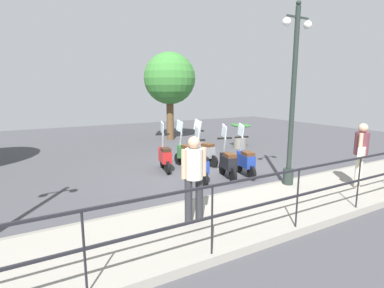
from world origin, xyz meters
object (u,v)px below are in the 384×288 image
Objects in this scene: pedestrian_with_bag at (361,150)px; scooter_near_2 at (200,165)px; scooter_near_0 at (245,160)px; scooter_far_2 at (165,156)px; lamp_post_near at (292,107)px; scooter_far_1 at (185,153)px; scooter_far_0 at (204,151)px; potted_palm at (240,138)px; scooter_near_1 at (228,162)px; tree_distant at (170,79)px; pedestrian_distant at (194,173)px.

pedestrian_with_bag is 4.04m from scooter_near_2.
scooter_far_2 is (1.69, 1.84, 0.00)m from scooter_near_0.
lamp_post_near is 3.85m from scooter_far_1.
scooter_far_0 is (1.70, 0.36, 0.00)m from scooter_near_0.
scooter_far_0 is (4.22, 1.87, -0.60)m from pedestrian_with_bag.
potted_palm is 4.60m from scooter_near_1.
scooter_near_2 is 1.63m from scooter_far_1.
tree_distant is 2.82× the size of scooter_far_2.
pedestrian_with_bag is (-1.02, -1.34, -1.04)m from lamp_post_near.
lamp_post_near reaches higher than scooter_near_2.
potted_palm is 3.40m from scooter_far_0.
pedestrian_distant reaches higher than scooter_far_1.
lamp_post_near is at bearing -122.41° from scooter_near_2.
pedestrian_with_bag is at bearing -137.33° from scooter_near_0.
scooter_far_2 is at bearing 77.31° from scooter_far_0.
lamp_post_near is 4.17× the size of potted_palm.
scooter_near_1 is (-3.36, 3.14, 0.04)m from potted_palm.
lamp_post_near reaches higher than pedestrian_with_bag.
tree_distant is 7.48m from scooter_near_0.
scooter_near_2 is (2.40, -1.59, -0.60)m from pedestrian_distant.
scooter_far_0 is at bearing 148.38° from pedestrian_distant.
scooter_near_2 is at bearing 43.81° from lamp_post_near.
scooter_near_2 is at bearing -153.39° from scooter_far_2.
scooter_far_0 is 0.71m from scooter_far_1.
pedestrian_distant is 0.37× the size of tree_distant.
tree_distant is 6.00m from scooter_far_0.
pedestrian_with_bag reaches higher than potted_palm.
scooter_near_1 is at bearing 25.12° from lamp_post_near.
potted_palm is at bearing -56.04° from scooter_far_2.
tree_distant is at bearing -15.03° from scooter_far_2.
pedestrian_with_bag is at bearing 88.94° from pedestrian_distant.
scooter_near_1 is 1.00× the size of scooter_far_0.
pedestrian_distant is (-0.72, 3.20, -1.03)m from lamp_post_near.
scooter_near_2 is at bearing 23.56° from pedestrian_with_bag.
scooter_far_2 is at bearing 111.80° from potted_palm.
scooter_far_1 is (4.29, 2.57, -0.60)m from pedestrian_with_bag.
scooter_far_1 is 1.00× the size of scooter_far_2.
tree_distant is 7.63m from scooter_near_2.
scooter_near_1 and scooter_far_1 have the same top height.
pedestrian_with_bag is 4.55m from pedestrian_distant.
scooter_near_1 is 1.00× the size of scooter_far_1.
pedestrian_with_bag is 3.00m from scooter_near_0.
pedestrian_with_bag is 0.37× the size of tree_distant.
scooter_near_0 and scooter_far_2 have the same top height.
pedestrian_distant is at bearing 102.71° from lamp_post_near.
scooter_near_0 is 1.00× the size of scooter_far_2.
pedestrian_with_bag and pedestrian_distant have the same top height.
scooter_far_0 is (1.52, -1.08, 0.00)m from scooter_near_2.
scooter_far_1 is (-5.22, 1.95, -2.55)m from tree_distant.
scooter_near_2 and scooter_far_0 have the same top height.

